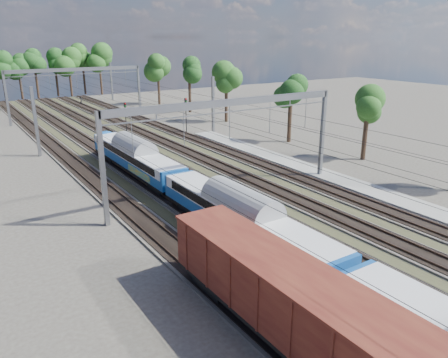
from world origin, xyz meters
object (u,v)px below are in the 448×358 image
emu_train (245,214)px  worker (81,101)px  signal_near (126,116)px  signal_far (186,111)px  freight_boxcar (283,297)px

emu_train → worker: 74.67m
signal_near → signal_far: size_ratio=0.96×
signal_near → worker: bearing=105.4°
freight_boxcar → worker: bearing=80.4°
emu_train → signal_near: 37.43m
freight_boxcar → signal_far: size_ratio=2.88×
emu_train → signal_near: size_ratio=11.21×
worker → signal_far: signal_far is taller
freight_boxcar → signal_near: (10.16, 46.30, 0.85)m
freight_boxcar → signal_far: (19.01, 44.58, 0.97)m
signal_near → signal_far: (8.85, -1.72, 0.13)m
freight_boxcar → signal_far: bearing=66.9°
emu_train → signal_near: bearing=81.3°
freight_boxcar → signal_near: bearing=77.6°
signal_far → worker: bearing=78.5°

